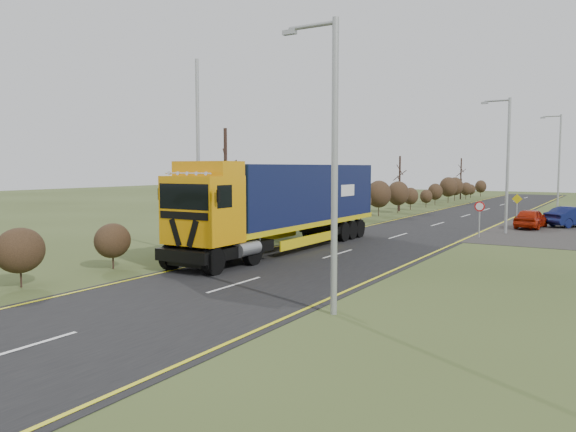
# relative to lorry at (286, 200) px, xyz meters

# --- Properties ---
(ground) EXTENTS (160.00, 160.00, 0.00)m
(ground) POSITION_rel_lorry_xyz_m (2.80, -3.96, -2.43)
(ground) COLOR #37441D
(ground) RESTS_ON ground
(road) EXTENTS (8.00, 120.00, 0.02)m
(road) POSITION_rel_lorry_xyz_m (2.80, 6.04, -2.42)
(road) COLOR black
(road) RESTS_ON ground
(layby) EXTENTS (6.00, 18.00, 0.02)m
(layby) POSITION_rel_lorry_xyz_m (9.30, 16.04, -2.41)
(layby) COLOR #2A2725
(layby) RESTS_ON ground
(lane_markings) EXTENTS (7.52, 116.00, 0.01)m
(lane_markings) POSITION_rel_lorry_xyz_m (2.80, 5.73, -2.40)
(lane_markings) COLOR #D2CF13
(lane_markings) RESTS_ON road
(hedgerow) EXTENTS (2.24, 102.04, 6.05)m
(hedgerow) POSITION_rel_lorry_xyz_m (-3.20, 3.93, -0.81)
(hedgerow) COLOR black
(hedgerow) RESTS_ON ground
(lorry) EXTENTS (2.99, 15.34, 4.28)m
(lorry) POSITION_rel_lorry_xyz_m (0.00, 0.00, 0.00)
(lorry) COLOR black
(lorry) RESTS_ON ground
(car_red_hatchback) EXTENTS (1.84, 3.96, 1.31)m
(car_red_hatchback) POSITION_rel_lorry_xyz_m (8.81, 16.57, -1.77)
(car_red_hatchback) COLOR #A41D08
(car_red_hatchback) RESTS_ON ground
(car_blue_sedan) EXTENTS (3.67, 4.15, 1.36)m
(car_blue_sedan) POSITION_rel_lorry_xyz_m (11.21, 19.06, -1.75)
(car_blue_sedan) COLOR #0B113F
(car_blue_sedan) RESTS_ON ground
(streetlight_near) EXTENTS (1.71, 0.18, 7.99)m
(streetlight_near) POSITION_rel_lorry_xyz_m (7.31, -9.61, 1.95)
(streetlight_near) COLOR #A1A3A6
(streetlight_near) RESTS_ON ground
(streetlight_mid) EXTENTS (1.75, 0.18, 8.18)m
(streetlight_mid) POSITION_rel_lorry_xyz_m (7.84, 12.68, 2.06)
(streetlight_mid) COLOR #A1A3A6
(streetlight_mid) RESTS_ON ground
(streetlight_far) EXTENTS (1.94, 0.18, 9.12)m
(streetlight_far) POSITION_rel_lorry_xyz_m (8.28, 37.19, 2.60)
(streetlight_far) COLOR #A1A3A6
(streetlight_far) RESTS_ON ground
(left_pole) EXTENTS (0.16, 0.16, 8.82)m
(left_pole) POSITION_rel_lorry_xyz_m (-2.40, -3.67, 1.98)
(left_pole) COLOR #A1A3A6
(left_pole) RESTS_ON ground
(speed_sign) EXTENTS (0.58, 0.10, 2.09)m
(speed_sign) POSITION_rel_lorry_xyz_m (7.00, 9.78, -0.99)
(speed_sign) COLOR #A1A3A6
(speed_sign) RESTS_ON ground
(warning_board) EXTENTS (0.76, 0.11, 2.00)m
(warning_board) POSITION_rel_lorry_xyz_m (7.00, 22.49, -1.20)
(warning_board) COLOR #A1A3A6
(warning_board) RESTS_ON ground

